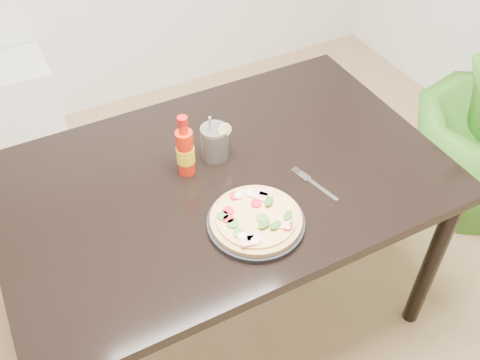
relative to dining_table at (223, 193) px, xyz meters
name	(u,v)px	position (x,y,z in m)	size (l,w,h in m)	color
room_shell	(295,62)	(-0.21, -0.66, 0.92)	(4.50, 4.50, 4.50)	white
dining_table	(223,193)	(0.00, 0.00, 0.00)	(1.40, 0.90, 0.75)	black
plate	(256,223)	(-0.01, -0.23, 0.09)	(0.28, 0.28, 0.02)	black
pizza	(256,218)	(-0.01, -0.23, 0.11)	(0.26, 0.26, 0.03)	tan
hot_sauce_bottle	(185,151)	(-0.09, 0.07, 0.17)	(0.06, 0.06, 0.22)	red
cola_cup	(215,143)	(0.02, 0.09, 0.14)	(0.09, 0.09, 0.18)	black
fork	(313,183)	(0.23, -0.17, 0.09)	(0.06, 0.19, 0.00)	silver
plant_pot	(474,183)	(1.33, 0.00, -0.56)	(0.28, 0.28, 0.22)	brown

